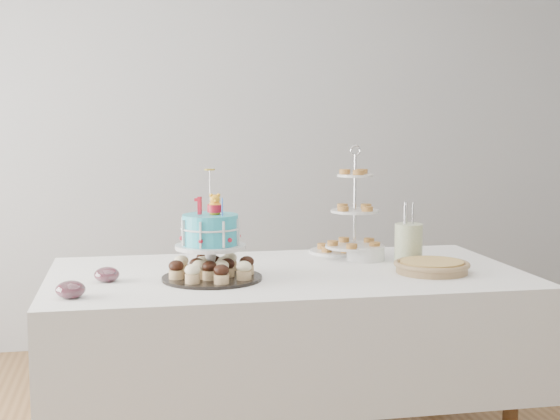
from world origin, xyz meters
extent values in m
cube|color=#9C9EA1|center=(0.00, 2.00, 1.35)|extent=(5.00, 0.04, 2.70)
cube|color=white|center=(0.00, 0.30, 0.55)|extent=(1.92, 1.02, 0.45)
cylinder|color=brown|center=(0.82, -0.07, 0.34)|extent=(0.06, 0.06, 0.67)
cylinder|color=brown|center=(-0.82, 0.67, 0.34)|extent=(0.06, 0.06, 0.67)
cylinder|color=brown|center=(0.82, 0.67, 0.34)|extent=(0.06, 0.06, 0.67)
cylinder|color=#2DB0C6|center=(-0.32, 0.24, 0.96)|extent=(0.22, 0.22, 0.12)
torus|color=silver|center=(-0.32, 0.24, 0.97)|extent=(0.23, 0.23, 0.01)
cube|color=#B31324|center=(-0.36, 0.25, 1.06)|extent=(0.02, 0.02, 0.07)
cylinder|color=blue|center=(-0.28, 0.19, 1.06)|extent=(0.01, 0.01, 0.07)
cylinder|color=silver|center=(-0.31, 0.27, 1.11)|extent=(0.00, 0.00, 0.17)
cylinder|color=yellow|center=(-0.31, 0.27, 1.19)|extent=(0.04, 0.04, 0.01)
cylinder|color=black|center=(-0.32, 0.20, 0.78)|extent=(0.39, 0.39, 0.01)
ellipsoid|color=black|center=(-0.39, 0.20, 0.83)|extent=(0.06, 0.06, 0.04)
ellipsoid|color=beige|center=(-0.24, 0.20, 0.83)|extent=(0.06, 0.06, 0.04)
cylinder|color=#A38158|center=(0.58, 0.16, 0.79)|extent=(0.29, 0.29, 0.04)
cylinder|color=tan|center=(0.58, 0.16, 0.81)|extent=(0.25, 0.25, 0.02)
torus|color=#A38158|center=(0.58, 0.16, 0.81)|extent=(0.31, 0.31, 0.02)
cylinder|color=silver|center=(0.36, 0.54, 1.00)|extent=(0.01, 0.01, 0.47)
cylinder|color=silver|center=(0.36, 0.54, 0.83)|extent=(0.26, 0.26, 0.01)
cylinder|color=silver|center=(0.36, 0.54, 0.99)|extent=(0.22, 0.22, 0.01)
cylinder|color=silver|center=(0.36, 0.54, 1.14)|extent=(0.16, 0.16, 0.01)
torus|color=silver|center=(0.36, 0.54, 1.25)|extent=(0.05, 0.01, 0.05)
cylinder|color=silver|center=(0.40, 0.49, 0.80)|extent=(0.17, 0.17, 0.07)
cylinder|color=silver|center=(0.32, 0.70, 0.78)|extent=(0.26, 0.26, 0.01)
ellipsoid|color=silver|center=(-0.84, -0.02, 0.80)|extent=(0.10, 0.10, 0.06)
cylinder|color=maroon|center=(-0.84, -0.02, 0.79)|extent=(0.07, 0.07, 0.03)
ellipsoid|color=silver|center=(-0.72, 0.24, 0.80)|extent=(0.10, 0.10, 0.06)
cylinder|color=maroon|center=(-0.72, 0.24, 0.79)|extent=(0.07, 0.07, 0.03)
cylinder|color=#EBE5CB|center=(0.55, 0.36, 0.86)|extent=(0.12, 0.12, 0.18)
cylinder|color=#EBE5CB|center=(0.61, 0.38, 0.87)|extent=(0.01, 0.01, 0.09)
camera|label=1|loc=(-0.63, -2.78, 1.39)|focal=50.00mm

